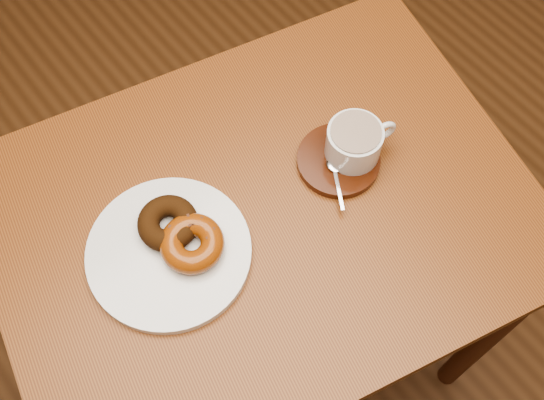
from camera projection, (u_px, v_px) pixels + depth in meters
ground at (244, 292)px, 1.89m from camera, size 6.00×6.00×0.00m
cafe_table at (263, 244)px, 1.21m from camera, size 0.99×0.82×0.81m
donut_plate at (169, 253)px, 1.06m from camera, size 0.35×0.35×0.02m
donut_cinnamon at (168, 223)px, 1.05m from camera, size 0.11×0.11×0.03m
donut_caramel at (192, 243)px, 1.03m from camera, size 0.14×0.14×0.04m
saucer at (338, 160)px, 1.13m from camera, size 0.15×0.15×0.01m
coffee_cup at (355, 142)px, 1.10m from camera, size 0.12×0.09×0.06m
teaspoon at (335, 171)px, 1.11m from camera, size 0.05×0.09×0.01m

